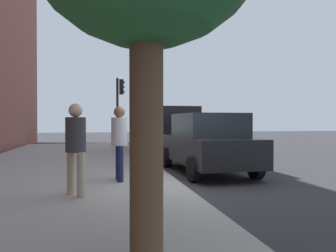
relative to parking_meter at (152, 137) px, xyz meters
name	(u,v)px	position (x,y,z in m)	size (l,w,h in m)	color
ground_plane	(178,187)	(-0.23, -0.59, -1.17)	(80.00, 80.00, 0.00)	#2B2B2D
sidewalk_slab	(43,189)	(-0.23, 2.41, -1.09)	(28.00, 6.00, 0.15)	gray
parking_meter	(152,137)	(0.00, 0.00, 0.00)	(0.36, 0.12, 1.41)	gray
pedestrian_at_meter	(119,137)	(0.03, 0.76, 0.00)	(0.53, 0.38, 1.74)	#191E4C
pedestrian_bystander	(76,142)	(-1.39, 1.66, -0.01)	(0.47, 0.37, 1.72)	tan
parked_sedan_near	(207,143)	(1.67, -1.94, -0.27)	(4.46, 2.09, 1.77)	black
parked_van_far	(165,127)	(7.94, -1.94, 0.09)	(5.23, 2.18, 2.18)	black
traffic_signal	(119,101)	(9.12, 0.19, 1.41)	(0.24, 0.44, 3.60)	black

